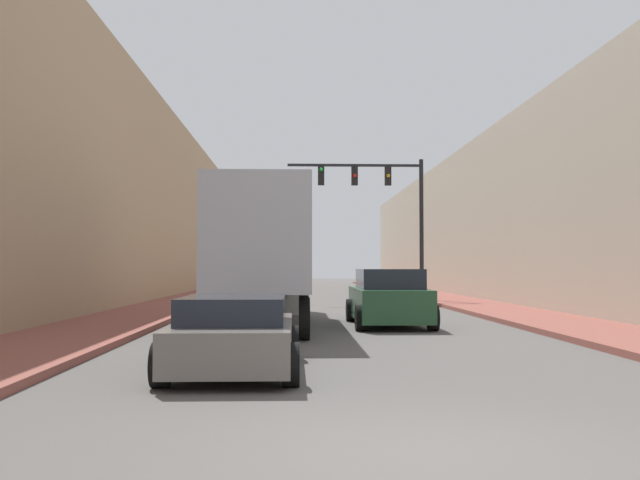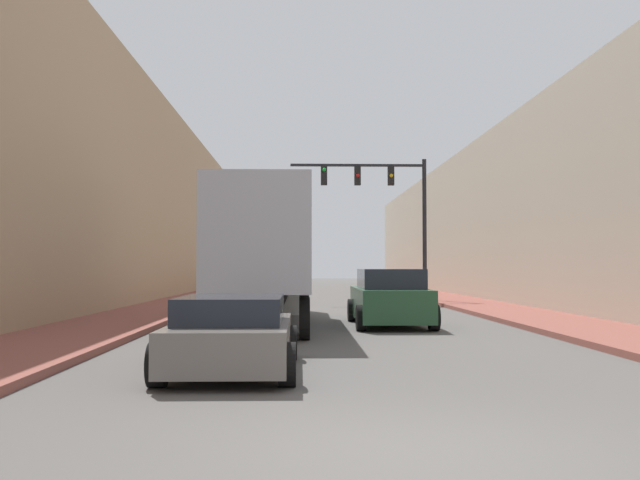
{
  "view_description": "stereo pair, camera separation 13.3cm",
  "coord_description": "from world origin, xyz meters",
  "px_view_note": "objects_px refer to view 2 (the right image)",
  "views": [
    {
      "loc": [
        -1.21,
        -6.53,
        1.71
      ],
      "look_at": [
        -0.63,
        10.03,
        2.34
      ],
      "focal_mm": 40.0,
      "sensor_mm": 36.0,
      "label": 1
    },
    {
      "loc": [
        -1.07,
        -6.54,
        1.71
      ],
      "look_at": [
        -0.63,
        10.03,
        2.34
      ],
      "focal_mm": 40.0,
      "sensor_mm": 36.0,
      "label": 2
    }
  ],
  "objects_px": {
    "sedan_car": "(233,335)",
    "semi_truck": "(267,252)",
    "suv_car": "(390,299)",
    "traffic_signal_gantry": "(389,200)"
  },
  "relations": [
    {
      "from": "sedan_car",
      "to": "suv_car",
      "type": "relative_size",
      "value": 0.9
    },
    {
      "from": "suv_car",
      "to": "traffic_signal_gantry",
      "type": "distance_m",
      "value": 13.86
    },
    {
      "from": "suv_car",
      "to": "traffic_signal_gantry",
      "type": "bearing_deg",
      "value": 82.85
    },
    {
      "from": "traffic_signal_gantry",
      "to": "suv_car",
      "type": "bearing_deg",
      "value": -97.15
    },
    {
      "from": "sedan_car",
      "to": "semi_truck",
      "type": "bearing_deg",
      "value": 89.46
    },
    {
      "from": "sedan_car",
      "to": "suv_car",
      "type": "bearing_deg",
      "value": 67.74
    },
    {
      "from": "traffic_signal_gantry",
      "to": "semi_truck",
      "type": "bearing_deg",
      "value": -113.45
    },
    {
      "from": "semi_truck",
      "to": "traffic_signal_gantry",
      "type": "relative_size",
      "value": 1.81
    },
    {
      "from": "semi_truck",
      "to": "sedan_car",
      "type": "distance_m",
      "value": 10.18
    },
    {
      "from": "suv_car",
      "to": "traffic_signal_gantry",
      "type": "height_order",
      "value": "traffic_signal_gantry"
    }
  ]
}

